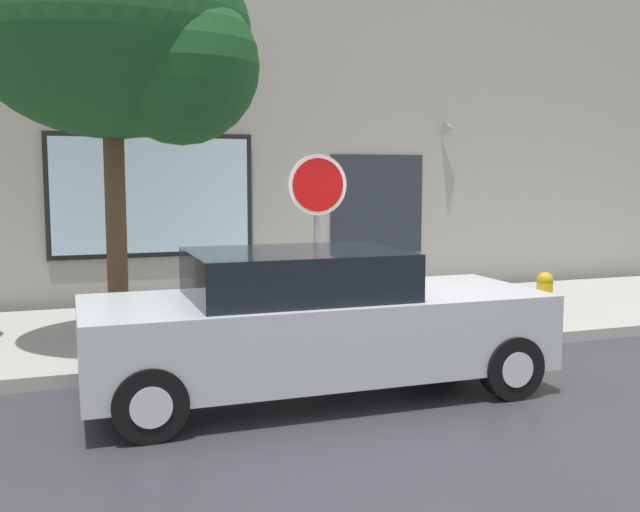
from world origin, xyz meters
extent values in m
plane|color=#333338|center=(0.00, 0.00, 0.00)|extent=(60.00, 60.00, 0.00)
cube|color=#A3A099|center=(0.00, 3.00, 0.07)|extent=(20.00, 4.00, 0.15)
cube|color=#9E998E|center=(0.00, 5.50, 3.50)|extent=(20.00, 0.40, 7.00)
cube|color=black|center=(-1.34, 5.27, 1.90)|extent=(3.32, 0.06, 2.03)
cube|color=silver|center=(-1.34, 5.24, 1.90)|extent=(3.16, 0.03, 1.87)
cube|color=#262B33|center=(2.67, 5.28, 1.70)|extent=(1.80, 0.04, 1.80)
cone|color=#99999E|center=(4.07, 5.15, 3.10)|extent=(0.22, 0.24, 0.24)
cube|color=#B7BABF|center=(-0.31, -0.03, 0.64)|extent=(4.63, 1.72, 0.76)
cube|color=black|center=(-0.54, -0.03, 1.25)|extent=(2.08, 1.51, 0.46)
cylinder|color=black|center=(1.46, 0.76, 0.32)|extent=(0.64, 0.22, 0.64)
cylinder|color=silver|center=(1.46, 0.76, 0.32)|extent=(0.35, 0.24, 0.35)
cylinder|color=black|center=(1.46, -0.82, 0.32)|extent=(0.64, 0.22, 0.64)
cylinder|color=silver|center=(1.46, -0.82, 0.32)|extent=(0.35, 0.24, 0.35)
cylinder|color=black|center=(-2.07, 0.76, 0.32)|extent=(0.64, 0.22, 0.64)
cylinder|color=silver|center=(-2.07, 0.76, 0.32)|extent=(0.35, 0.24, 0.35)
cylinder|color=black|center=(-2.07, -0.82, 0.32)|extent=(0.64, 0.22, 0.64)
cylinder|color=silver|center=(-2.07, -0.82, 0.32)|extent=(0.35, 0.24, 0.35)
cylinder|color=yellow|center=(3.57, 1.52, 0.46)|extent=(0.22, 0.22, 0.62)
sphere|color=gold|center=(3.57, 1.52, 0.77)|extent=(0.23, 0.23, 0.23)
cylinder|color=gold|center=(3.57, 1.36, 0.49)|extent=(0.09, 0.12, 0.09)
cylinder|color=gold|center=(3.57, 1.68, 0.49)|extent=(0.09, 0.12, 0.09)
cylinder|color=yellow|center=(3.57, 1.52, 0.18)|extent=(0.30, 0.30, 0.06)
cylinder|color=#4C3823|center=(-2.11, 2.23, 1.57)|extent=(0.25, 0.25, 2.84)
ellipsoid|color=#19471E|center=(-2.11, 2.23, 3.91)|extent=(3.34, 2.84, 2.51)
sphere|color=#19471E|center=(-1.36, 1.81, 3.49)|extent=(1.84, 1.84, 1.84)
cylinder|color=gray|center=(0.28, 1.71, 1.30)|extent=(0.07, 0.07, 2.30)
cylinder|color=white|center=(0.28, 1.67, 2.10)|extent=(0.76, 0.02, 0.76)
cylinder|color=red|center=(0.28, 1.65, 2.10)|extent=(0.66, 0.02, 0.66)
camera|label=1|loc=(-2.66, -6.81, 2.21)|focal=40.54mm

